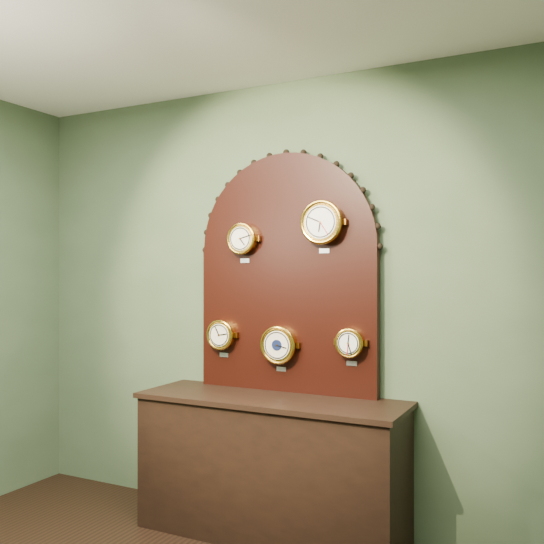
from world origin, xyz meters
The scene contains 8 objects.
wall_back centered at (0.00, 2.50, 1.40)m, with size 4.00×4.00×0.00m, color #43583C.
shop_counter centered at (0.00, 2.23, 0.40)m, with size 1.60×0.50×0.80m, color black.
display_board centered at (0.00, 2.45, 1.63)m, with size 1.26×0.06×1.53m.
roman_clock centered at (-0.28, 2.38, 1.79)m, with size 0.20×0.08×0.26m.
arabic_clock centered at (0.27, 2.38, 1.88)m, with size 0.27×0.08×0.32m.
hygrometer centered at (-0.44, 2.38, 1.17)m, with size 0.20×0.08×0.25m.
barometer centered at (-0.02, 2.38, 1.13)m, with size 0.24×0.08×0.29m.
tide_clock centered at (0.45, 2.38, 1.16)m, with size 0.18×0.08×0.23m.
Camera 1 is at (1.65, -1.03, 1.57)m, focal length 40.35 mm.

